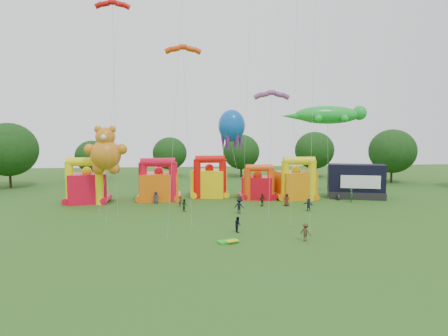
{
  "coord_description": "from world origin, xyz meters",
  "views": [
    {
      "loc": [
        -4.73,
        -34.09,
        11.14
      ],
      "look_at": [
        0.37,
        18.0,
        5.83
      ],
      "focal_mm": 32.0,
      "sensor_mm": 36.0,
      "label": 1
    }
  ],
  "objects": [
    {
      "name": "stage_trailer",
      "position": [
        22.12,
        25.98,
        2.62
      ],
      "size": [
        9.13,
        5.47,
        5.44
      ],
      "color": "black",
      "rests_on": "ground"
    },
    {
      "name": "bouncy_castle_0",
      "position": [
        -19.27,
        26.03,
        2.6
      ],
      "size": [
        6.21,
        5.4,
        6.87
      ],
      "color": "red",
      "rests_on": "ground"
    },
    {
      "name": "bouncy_castle_3",
      "position": [
        6.52,
        26.8,
        2.13
      ],
      "size": [
        5.41,
        4.73,
        5.56
      ],
      "color": "red",
      "rests_on": "ground"
    },
    {
      "name": "spectator_7",
      "position": [
        20.05,
        22.78,
        0.99
      ],
      "size": [
        0.8,
        0.86,
        1.98
      ],
      "primitive_type": "imported",
      "rotation": [
        0.0,
        0.0,
        0.97
      ],
      "color": "#1D4924",
      "rests_on": "ground"
    },
    {
      "name": "bouncy_castle_1",
      "position": [
        -8.8,
        27.21,
        2.51
      ],
      "size": [
        6.04,
        4.97,
        6.64
      ],
      "color": "orange",
      "rests_on": "ground"
    },
    {
      "name": "spectator_3",
      "position": [
        2.21,
        16.6,
        0.97
      ],
      "size": [
        1.41,
        1.04,
        1.95
      ],
      "primitive_type": "imported",
      "rotation": [
        0.0,
        0.0,
        2.87
      ],
      "color": "black",
      "rests_on": "ground"
    },
    {
      "name": "folded_kite_bundle",
      "position": [
        -0.62,
        3.47,
        0.14
      ],
      "size": [
        2.23,
        1.69,
        0.31
      ],
      "color": "green",
      "rests_on": "ground"
    },
    {
      "name": "parafoil_kites",
      "position": [
        -2.0,
        16.91,
        10.66
      ],
      "size": [
        25.85,
        11.17,
        28.58
      ],
      "color": "#DE3B0A",
      "rests_on": "ground"
    },
    {
      "name": "spectator_8",
      "position": [
        0.82,
        7.37,
        0.85
      ],
      "size": [
        0.75,
        0.91,
        1.69
      ],
      "primitive_type": "imported",
      "rotation": [
        0.0,
        0.0,
        1.72
      ],
      "color": "black",
      "rests_on": "ground"
    },
    {
      "name": "spectator_0",
      "position": [
        -9.09,
        24.66,
        0.89
      ],
      "size": [
        1.01,
        0.84,
        1.77
      ],
      "primitive_type": "imported",
      "rotation": [
        0.0,
        0.0,
        0.37
      ],
      "color": "#292F44",
      "rests_on": "ground"
    },
    {
      "name": "bouncy_castle_4",
      "position": [
        12.56,
        26.33,
        2.55
      ],
      "size": [
        6.25,
        5.41,
        6.73
      ],
      "color": "orange",
      "rests_on": "ground"
    },
    {
      "name": "gecko_kite",
      "position": [
        18.0,
        28.03,
        12.04
      ],
      "size": [
        14.02,
        5.06,
        14.75
      ],
      "color": "green",
      "rests_on": "ground"
    },
    {
      "name": "spectator_4",
      "position": [
        6.13,
        20.99,
        0.91
      ],
      "size": [
        1.14,
        0.97,
        1.83
      ],
      "primitive_type": "imported",
      "rotation": [
        0.0,
        0.0,
        3.73
      ],
      "color": "#372416",
      "rests_on": "ground"
    },
    {
      "name": "tree_ring",
      "position": [
        -1.17,
        0.61,
        6.26
      ],
      "size": [
        122.4,
        124.49,
        12.07
      ],
      "color": "#352314",
      "rests_on": "ground"
    },
    {
      "name": "ground",
      "position": [
        0.0,
        0.0,
        0.0
      ],
      "size": [
        160.0,
        160.0,
        0.0
      ],
      "primitive_type": "plane",
      "color": "#305919",
      "rests_on": "ground"
    },
    {
      "name": "spectator_5",
      "position": [
        11.68,
        17.17,
        0.85
      ],
      "size": [
        1.35,
        1.56,
        1.7
      ],
      "primitive_type": "imported",
      "rotation": [
        0.0,
        0.0,
        5.36
      ],
      "color": "#232138",
      "rests_on": "ground"
    },
    {
      "name": "teddy_bear_kite",
      "position": [
        -15.86,
        23.15,
        7.24
      ],
      "size": [
        5.97,
        5.94,
        11.53
      ],
      "color": "orange",
      "rests_on": "ground"
    },
    {
      "name": "diamond_kites",
      "position": [
        0.26,
        13.95,
        16.5
      ],
      "size": [
        24.94,
        19.57,
        37.87
      ],
      "color": "red",
      "rests_on": "ground"
    },
    {
      "name": "octopus_kite",
      "position": [
        3.12,
        29.75,
        8.43
      ],
      "size": [
        4.37,
        8.08,
        14.16
      ],
      "color": "#0C51B4",
      "rests_on": "ground"
    },
    {
      "name": "spectator_1",
      "position": [
        -5.47,
        21.75,
        0.78
      ],
      "size": [
        0.46,
        0.62,
        1.57
      ],
      "primitive_type": "imported",
      "rotation": [
        0.0,
        0.0,
        1.41
      ],
      "color": "#572218",
      "rests_on": "ground"
    },
    {
      "name": "spectator_2",
      "position": [
        -4.87,
        18.73,
        0.82
      ],
      "size": [
        0.94,
        1.01,
        1.65
      ],
      "primitive_type": "imported",
      "rotation": [
        0.0,
        0.0,
        2.09
      ],
      "color": "#16371F",
      "rests_on": "ground"
    },
    {
      "name": "bouncy_castle_2",
      "position": [
        -0.86,
        29.45,
        2.58
      ],
      "size": [
        6.04,
        5.3,
        6.8
      ],
      "color": "yellow",
      "rests_on": "ground"
    },
    {
      "name": "spectator_6",
      "position": [
        9.63,
        20.78,
        0.91
      ],
      "size": [
        0.95,
        0.67,
        1.82
      ],
      "primitive_type": "imported",
      "rotation": [
        0.0,
        0.0,
        6.18
      ],
      "color": "#4F1C16",
      "rests_on": "ground"
    },
    {
      "name": "spectator_9",
      "position": [
        7.01,
        3.33,
        0.91
      ],
      "size": [
        1.3,
        1.31,
        1.82
      ],
      "primitive_type": "imported",
      "rotation": [
        0.0,
        0.0,
        2.34
      ],
      "color": "#48311C",
      "rests_on": "ground"
    }
  ]
}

